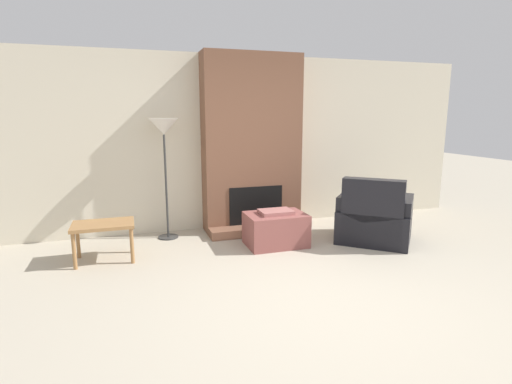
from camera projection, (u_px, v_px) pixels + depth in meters
name	position (u px, v px, depth m)	size (l,w,h in m)	color
ground_plane	(331.00, 298.00, 3.83)	(24.00, 24.00, 0.00)	#B2A893
wall_back	(247.00, 143.00, 6.16)	(7.53, 0.06, 2.60)	beige
fireplace	(252.00, 147.00, 5.94)	(1.46, 0.70, 2.60)	brown
ottoman	(276.00, 229.00, 5.33)	(0.78, 0.56, 0.48)	#8C4C47
armchair	(374.00, 221.00, 5.45)	(1.25, 1.24, 0.91)	black
side_table	(103.00, 228.00, 4.74)	(0.71, 0.47, 0.47)	#9E7042
floor_lamp_left	(164.00, 133.00, 5.41)	(0.40, 0.40, 1.68)	#333333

